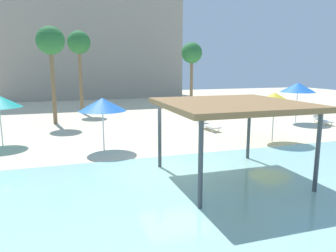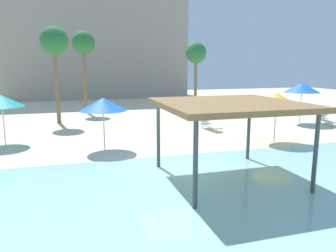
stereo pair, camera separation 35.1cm
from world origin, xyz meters
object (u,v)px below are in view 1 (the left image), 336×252
at_px(beach_umbrella_blue_0, 102,104).
at_px(beach_umbrella_blue_1, 298,87).
at_px(lounge_chair_0, 208,124).
at_px(lounge_chair_3, 322,119).
at_px(palm_tree_3, 192,54).
at_px(shade_pavilion, 231,106).
at_px(beach_umbrella_yellow_2, 274,99).
at_px(palm_tree_1, 51,43).
at_px(palm_tree_2, 79,45).

xyz_separation_m(beach_umbrella_blue_0, beach_umbrella_blue_1, (14.02, 3.58, 0.30)).
relative_size(lounge_chair_0, lounge_chair_3, 0.99).
relative_size(lounge_chair_0, palm_tree_3, 0.32).
relative_size(shade_pavilion, lounge_chair_0, 2.39).
xyz_separation_m(beach_umbrella_yellow_2, palm_tree_1, (-11.15, 9.40, 3.20)).
bearing_deg(beach_umbrella_yellow_2, lounge_chair_3, 28.68).
relative_size(lounge_chair_3, palm_tree_3, 0.32).
bearing_deg(lounge_chair_3, shade_pavilion, -39.06).
xyz_separation_m(palm_tree_1, palm_tree_2, (2.09, 4.78, 0.23)).
relative_size(lounge_chair_3, palm_tree_2, 0.29).
xyz_separation_m(beach_umbrella_blue_1, palm_tree_1, (-16.38, 4.83, 3.00)).
bearing_deg(lounge_chair_3, palm_tree_3, -133.51).
xyz_separation_m(beach_umbrella_yellow_2, palm_tree_2, (-9.06, 14.18, 3.43)).
xyz_separation_m(lounge_chair_3, palm_tree_1, (-17.89, 5.71, 5.18)).
height_order(beach_umbrella_yellow_2, lounge_chair_0, beach_umbrella_yellow_2).
bearing_deg(palm_tree_2, beach_umbrella_yellow_2, -57.43).
bearing_deg(shade_pavilion, palm_tree_3, 72.11).
xyz_separation_m(lounge_chair_3, palm_tree_2, (-15.80, 10.49, 5.41)).
relative_size(beach_umbrella_blue_0, lounge_chair_3, 1.27).
height_order(shade_pavilion, lounge_chair_3, shade_pavilion).
relative_size(beach_umbrella_blue_0, lounge_chair_0, 1.29).
distance_m(shade_pavilion, beach_umbrella_yellow_2, 6.74).
distance_m(beach_umbrella_blue_1, palm_tree_3, 10.47).
bearing_deg(lounge_chair_0, shade_pavilion, -28.02).
relative_size(shade_pavilion, beach_umbrella_yellow_2, 1.78).
bearing_deg(palm_tree_2, palm_tree_3, -2.55).
relative_size(beach_umbrella_blue_0, palm_tree_1, 0.38).
bearing_deg(palm_tree_3, lounge_chair_0, -105.83).
distance_m(shade_pavilion, palm_tree_2, 19.35).
xyz_separation_m(lounge_chair_3, palm_tree_3, (-5.88, 10.05, 4.71)).
distance_m(shade_pavilion, lounge_chair_0, 9.45).
distance_m(palm_tree_2, palm_tree_3, 9.95).
bearing_deg(palm_tree_3, palm_tree_2, 177.45).
height_order(shade_pavilion, palm_tree_2, palm_tree_2).
bearing_deg(palm_tree_2, lounge_chair_0, -54.42).
distance_m(palm_tree_1, palm_tree_3, 12.78).
relative_size(beach_umbrella_yellow_2, palm_tree_3, 0.43).
distance_m(beach_umbrella_blue_1, palm_tree_1, 17.33).
relative_size(palm_tree_1, palm_tree_2, 0.96).
bearing_deg(beach_umbrella_blue_0, lounge_chair_0, 24.38).
bearing_deg(beach_umbrella_yellow_2, palm_tree_1, 139.88).
height_order(palm_tree_2, palm_tree_3, palm_tree_2).
bearing_deg(palm_tree_1, shade_pavilion, -66.18).
height_order(shade_pavilion, beach_umbrella_blue_0, shade_pavilion).
height_order(beach_umbrella_blue_0, beach_umbrella_blue_1, beach_umbrella_blue_1).
bearing_deg(palm_tree_1, beach_umbrella_blue_1, -16.44).
bearing_deg(shade_pavilion, palm_tree_2, 102.20).
xyz_separation_m(beach_umbrella_blue_0, palm_tree_1, (-2.36, 8.41, 3.30)).
relative_size(beach_umbrella_yellow_2, palm_tree_2, 0.38).
relative_size(beach_umbrella_blue_1, lounge_chair_0, 1.45).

